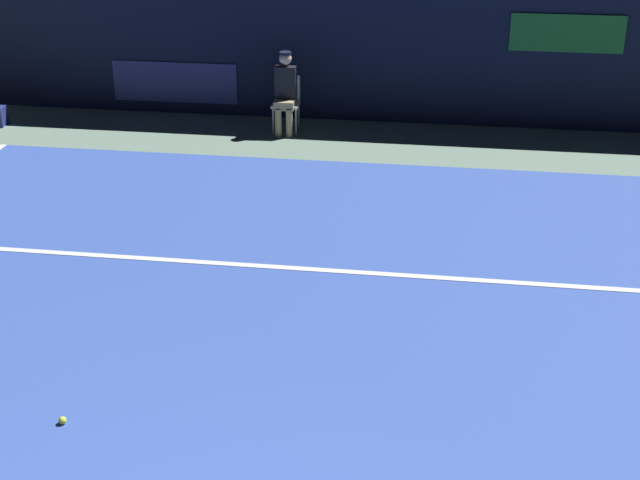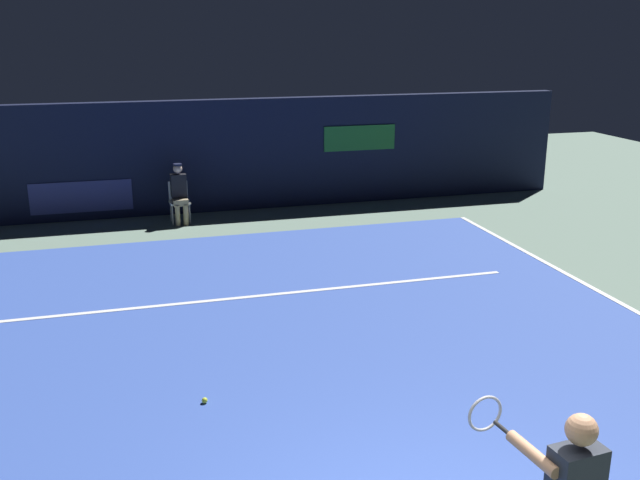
# 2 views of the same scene
# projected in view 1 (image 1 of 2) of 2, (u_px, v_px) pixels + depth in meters

# --- Properties ---
(ground_plane) EXTENTS (33.65, 33.65, 0.00)m
(ground_plane) POSITION_uv_depth(u_px,v_px,m) (257.00, 360.00, 8.82)
(ground_plane) COLOR slate
(court_surface) EXTENTS (10.63, 11.20, 0.01)m
(court_surface) POSITION_uv_depth(u_px,v_px,m) (257.00, 359.00, 8.81)
(court_surface) COLOR #3856B2
(court_surface) RESTS_ON ground
(line_service) EXTENTS (8.29, 0.10, 0.01)m
(line_service) POSITION_uv_depth(u_px,v_px,m) (292.00, 268.00, 10.57)
(line_service) COLOR white
(line_service) RESTS_ON court_surface
(back_wall) EXTENTS (17.42, 0.33, 2.60)m
(back_wall) POSITION_uv_depth(u_px,v_px,m) (351.00, 43.00, 15.33)
(back_wall) COLOR #141933
(back_wall) RESTS_ON ground
(line_judge_on_chair) EXTENTS (0.45, 0.54, 1.32)m
(line_judge_on_chair) POSITION_uv_depth(u_px,v_px,m) (285.00, 91.00, 14.87)
(line_judge_on_chair) COLOR white
(line_judge_on_chair) RESTS_ON ground
(tennis_ball) EXTENTS (0.07, 0.07, 0.07)m
(tennis_ball) POSITION_uv_depth(u_px,v_px,m) (62.00, 420.00, 7.86)
(tennis_ball) COLOR #CCE033
(tennis_ball) RESTS_ON court_surface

